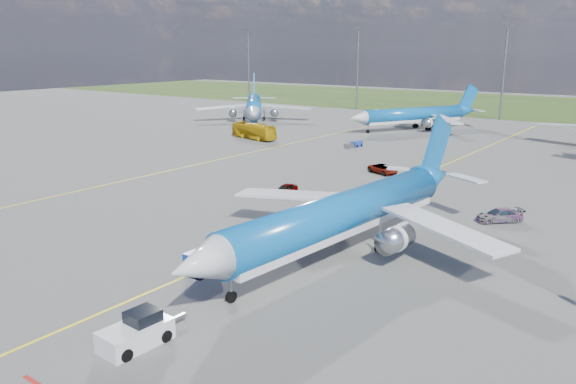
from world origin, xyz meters
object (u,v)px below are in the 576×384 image
Objects in this scene: bg_jet_nnw at (413,130)px; service_car_a at (286,189)px; service_car_b at (383,169)px; baggage_tug_c at (354,145)px; bg_jet_nw at (254,122)px; service_car_c at (499,215)px; main_airliner at (341,253)px; uld_container at (201,263)px; pushback_tug at (137,332)px; apron_bus at (254,131)px.

service_car_a is at bearing -51.89° from bg_jet_nnw.
bg_jet_nnw is 7.49× the size of service_car_b.
service_car_b reaches higher than baggage_tug_c.
service_car_a is 17.65m from service_car_b.
bg_jet_nw reaches higher than service_car_c.
service_car_c is (8.11, 16.99, 0.67)m from main_airliner.
baggage_tug_c is (-19.30, 56.91, -0.43)m from uld_container.
main_airliner is 18.84m from service_car_c.
pushback_tug reaches higher than service_car_b.
bg_jet_nnw is 8.11× the size of baggage_tug_c.
apron_bus is at bearing -89.62° from bg_jet_nw.
apron_bus is at bearing 124.97° from uld_container.
bg_jet_nw is 10.68× the size of service_car_a.
service_car_a is at bearing -86.40° from bg_jet_nw.
service_car_a reaches higher than baggage_tug_c.
bg_jet_nw is 8.54× the size of service_car_c.
bg_jet_nw is 91.98m from uld_container.
uld_container is 60.09m from baggage_tug_c.
service_car_b is 1.08× the size of baggage_tug_c.
pushback_tug is 10.95m from uld_container.
main_airliner is 20.18m from pushback_tug.
service_car_a is at bearing 110.20° from uld_container.
uld_container reaches higher than baggage_tug_c.
bg_jet_nw is 18.22× the size of uld_container.
service_car_c is (19.65, -13.18, 0.03)m from service_car_b.
bg_jet_nnw is 15.95× the size of uld_container.
apron_bus is 2.32× the size of service_car_c.
service_car_c is at bearing 77.93° from pushback_tug.
uld_container is at bearing -117.20° from main_airliner.
service_car_c is 1.08× the size of baggage_tug_c.
service_car_b is 1.00× the size of service_car_c.
bg_jet_nnw reaches higher than baggage_tug_c.
bg_jet_nw is 1.03× the size of main_airliner.
bg_jet_nnw is 26.51m from baggage_tug_c.
service_car_a is at bearing 144.89° from main_airliner.
bg_jet_nnw reaches higher than apron_bus.
baggage_tug_c is (-10.13, 33.72, -0.19)m from service_car_a.
main_airliner is 63.08m from apron_bus.
apron_bus is at bearing 90.36° from service_car_b.
service_car_c is at bearing -104.38° from apron_bus.
bg_jet_nw reaches higher than bg_jet_nnw.
pushback_tug is at bearing -90.01° from main_airliner.
pushback_tug is (24.76, -93.29, 0.80)m from bg_jet_nnw.
service_car_a is (10.89, -60.22, 0.63)m from bg_jet_nnw.
bg_jet_nnw is (35.67, 10.24, 0.00)m from bg_jet_nw.
uld_container is at bearing -71.49° from service_car_c.
pushback_tug is at bearing -58.25° from service_car_c.
main_airliner is (26.43, -73.19, 0.00)m from bg_jet_nnw.
service_car_c is at bearing 6.86° from service_car_a.
pushback_tug is 70.97m from baggage_tug_c.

